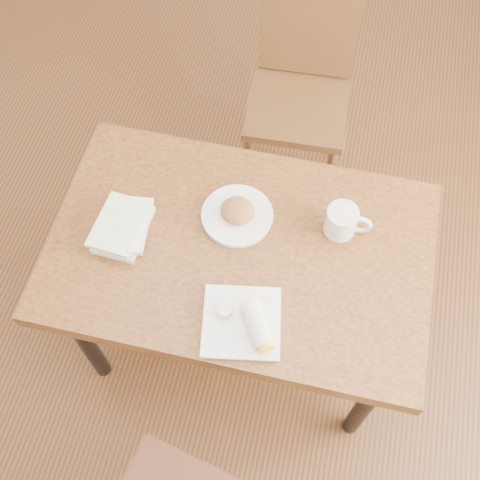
% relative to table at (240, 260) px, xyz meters
% --- Properties ---
extents(ground, '(4.00, 5.00, 0.01)m').
position_rel_table_xyz_m(ground, '(0.00, 0.00, -0.67)').
color(ground, '#472814').
rests_on(ground, ground).
extents(room_walls, '(4.02, 5.02, 2.80)m').
position_rel_table_xyz_m(room_walls, '(0.00, 0.00, 0.97)').
color(room_walls, white).
rests_on(room_walls, ground).
extents(table, '(1.23, 0.78, 0.75)m').
position_rel_table_xyz_m(table, '(0.00, 0.00, 0.00)').
color(table, brown).
rests_on(table, ground).
extents(chair_far, '(0.44, 0.44, 0.95)m').
position_rel_table_xyz_m(chair_far, '(0.05, 0.96, -0.12)').
color(chair_far, '#4A2F15').
rests_on(chair_far, ground).
extents(plate_scone, '(0.24, 0.24, 0.08)m').
position_rel_table_xyz_m(plate_scone, '(-0.03, 0.11, 0.11)').
color(plate_scone, white).
rests_on(plate_scone, table).
extents(coffee_mug, '(0.15, 0.10, 0.10)m').
position_rel_table_xyz_m(coffee_mug, '(0.30, 0.14, 0.14)').
color(coffee_mug, white).
rests_on(coffee_mug, table).
extents(plate_burrito, '(0.27, 0.27, 0.08)m').
position_rel_table_xyz_m(plate_burrito, '(0.08, -0.26, 0.11)').
color(plate_burrito, white).
rests_on(plate_burrito, table).
extents(book_stack, '(0.18, 0.23, 0.06)m').
position_rel_table_xyz_m(book_stack, '(-0.38, -0.02, 0.11)').
color(book_stack, white).
rests_on(book_stack, table).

